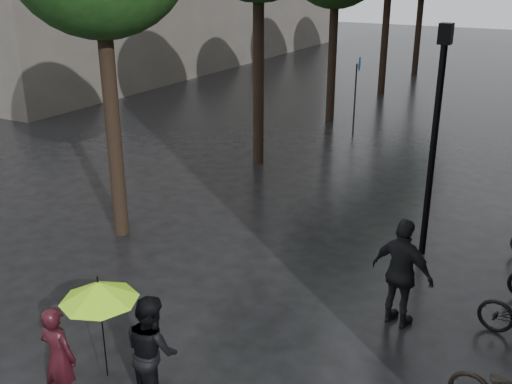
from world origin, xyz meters
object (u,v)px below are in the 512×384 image
Objects in this scene: lamp_post at (436,121)px; person_burgundy at (58,357)px; person_black at (152,351)px; pedestrian_walking at (402,273)px.

person_burgundy is at bearing -113.79° from lamp_post.
person_black is at bearing -149.56° from person_burgundy.
person_burgundy is at bearing 65.52° from pedestrian_walking.
person_black is 4.26m from pedestrian_walking.
person_burgundy is 5.43m from pedestrian_walking.
lamp_post reaches higher than person_burgundy.
person_black reaches higher than person_burgundy.
person_black is (1.05, 0.66, 0.06)m from person_burgundy.
pedestrian_walking is at bearing -130.88° from person_burgundy.
pedestrian_walking is at bearing -83.44° from lamp_post.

